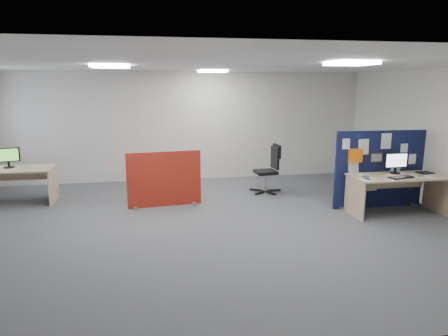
{
  "coord_description": "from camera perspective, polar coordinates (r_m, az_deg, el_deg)",
  "views": [
    {
      "loc": [
        -0.81,
        -6.52,
        2.36
      ],
      "look_at": [
        0.31,
        -0.05,
        1.0
      ],
      "focal_mm": 32.0,
      "sensor_mm": 36.0,
      "label": 1
    }
  ],
  "objects": [
    {
      "name": "navy_divider",
      "position": [
        8.33,
        21.19,
        -0.15
      ],
      "size": [
        1.84,
        0.3,
        1.51
      ],
      "color": "#0E0E34",
      "rests_on": "floor"
    },
    {
      "name": "paper_tray",
      "position": [
        8.48,
        26.76,
        -0.59
      ],
      "size": [
        0.31,
        0.27,
        0.01
      ],
      "primitive_type": "cube",
      "rotation": [
        0.0,
        0.0,
        0.18
      ],
      "color": "black",
      "rests_on": "main_desk"
    },
    {
      "name": "ceiling_lights",
      "position": [
        7.28,
        -0.84,
        14.14
      ],
      "size": [
        4.1,
        4.1,
        0.04
      ],
      "color": "white",
      "rests_on": "ceiling"
    },
    {
      "name": "ceiling",
      "position": [
        6.58,
        -2.86,
        14.66
      ],
      "size": [
        9.0,
        7.0,
        0.02
      ],
      "primitive_type": "cube",
      "color": "white",
      "rests_on": "wall_back"
    },
    {
      "name": "second_desk",
      "position": [
        9.13,
        -27.95,
        -1.1
      ],
      "size": [
        1.61,
        0.8,
        0.73
      ],
      "color": "tan",
      "rests_on": "floor"
    },
    {
      "name": "wall_back",
      "position": [
        10.1,
        -5.25,
        5.91
      ],
      "size": [
        9.0,
        0.02,
        2.7
      ],
      "primitive_type": "cube",
      "color": "silver",
      "rests_on": "floor"
    },
    {
      "name": "main_desk",
      "position": [
        8.09,
        23.32,
        -2.13
      ],
      "size": [
        1.73,
        0.77,
        0.73
      ],
      "color": "tan",
      "rests_on": "floor"
    },
    {
      "name": "monitor_main",
      "position": [
        8.16,
        23.35,
        0.79
      ],
      "size": [
        0.45,
        0.19,
        0.4
      ],
      "rotation": [
        0.0,
        0.0,
        0.0
      ],
      "color": "black",
      "rests_on": "main_desk"
    },
    {
      "name": "desk_papers",
      "position": [
        7.86,
        22.04,
        -1.12
      ],
      "size": [
        1.47,
        0.81,
        0.0
      ],
      "color": "white",
      "rests_on": "main_desk"
    },
    {
      "name": "wall_front",
      "position": [
        3.28,
        4.99,
        -6.24
      ],
      "size": [
        9.0,
        0.02,
        2.7
      ],
      "primitive_type": "cube",
      "color": "silver",
      "rests_on": "floor"
    },
    {
      "name": "floor",
      "position": [
        6.98,
        -2.63,
        -8.08
      ],
      "size": [
        9.0,
        9.0,
        0.0
      ],
      "primitive_type": "plane",
      "color": "#52555A",
      "rests_on": "ground"
    },
    {
      "name": "wall_right",
      "position": [
        8.47,
        29.14,
        3.37
      ],
      "size": [
        0.02,
        7.0,
        2.7
      ],
      "primitive_type": "cube",
      "color": "silver",
      "rests_on": "floor"
    },
    {
      "name": "red_divider",
      "position": [
        7.96,
        -8.51,
        -1.68
      ],
      "size": [
        1.46,
        0.3,
        1.1
      ],
      "rotation": [
        0.0,
        0.0,
        0.11
      ],
      "color": "#A32615",
      "rests_on": "floor"
    },
    {
      "name": "monitor_second",
      "position": [
        9.13,
        -28.48,
        1.41
      ],
      "size": [
        0.44,
        0.2,
        0.4
      ],
      "rotation": [
        0.0,
        0.0,
        0.27
      ],
      "color": "black",
      "rests_on": "second_desk"
    },
    {
      "name": "keyboard",
      "position": [
        7.86,
        23.99,
        -1.2
      ],
      "size": [
        0.48,
        0.27,
        0.02
      ],
      "primitive_type": "cube",
      "rotation": [
        0.0,
        0.0,
        0.2
      ],
      "color": "black",
      "rests_on": "main_desk"
    },
    {
      "name": "mouse",
      "position": [
        8.12,
        26.26,
        -0.99
      ],
      "size": [
        0.11,
        0.09,
        0.03
      ],
      "primitive_type": "cube",
      "rotation": [
        0.0,
        0.0,
        0.32
      ],
      "color": "#A4A5A9",
      "rests_on": "main_desk"
    },
    {
      "name": "office_chair",
      "position": [
        8.94,
        6.63,
        0.29
      ],
      "size": [
        0.69,
        0.7,
        1.06
      ],
      "rotation": [
        0.0,
        0.0,
        0.07
      ],
      "color": "black",
      "rests_on": "floor"
    }
  ]
}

